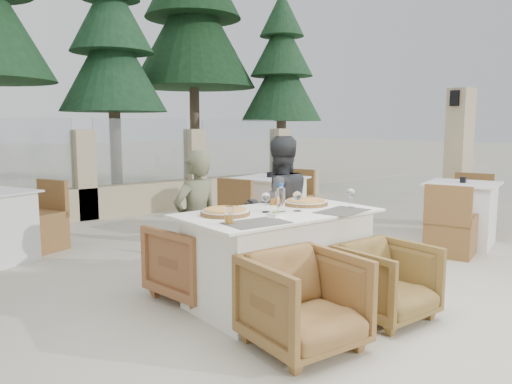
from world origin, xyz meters
TOP-DOWN VIEW (x-y plane):
  - ground at (0.00, 0.00)m, footprint 80.00×80.00m
  - perimeter_wall_far at (0.00, 4.80)m, footprint 10.00×0.34m
  - lantern_pillar at (4.20, 1.00)m, footprint 0.34×0.34m
  - pine_centre at (1.50, 7.20)m, footprint 2.20×2.20m
  - pine_mid_right at (3.80, 7.80)m, footprint 2.99×2.99m
  - pine_far_right at (5.50, 6.50)m, footprint 1.98×1.98m
  - dining_table at (-0.03, 0.09)m, footprint 1.60×0.90m
  - placemat_near_left at (-0.46, -0.18)m, footprint 0.47×0.33m
  - placemat_near_right at (0.39, -0.22)m, footprint 0.51×0.39m
  - pizza_left at (-0.46, 0.23)m, footprint 0.48×0.48m
  - pizza_right at (0.38, 0.21)m, footprint 0.43×0.43m
  - water_bottle at (-0.01, 0.08)m, footprint 0.07×0.07m
  - wine_glass_centre at (-0.13, 0.13)m, footprint 0.09×0.09m
  - wine_glass_near at (0.11, 0.02)m, footprint 0.09×0.09m
  - wine_glass_corner at (0.58, -0.13)m, footprint 0.10×0.10m
  - beer_glass_left at (-0.64, -0.09)m, footprint 0.08×0.08m
  - beer_glass_right at (0.16, 0.38)m, footprint 0.07×0.07m
  - olive_dish at (-0.21, -0.09)m, footprint 0.14×0.14m
  - armchair_far_left at (-0.47, 0.63)m, footprint 0.80×0.81m
  - armchair_far_right at (0.50, 0.89)m, footprint 0.89×0.90m
  - armchair_near_left at (-0.45, -0.66)m, footprint 0.72×0.74m
  - armchair_near_right at (0.41, -0.67)m, footprint 0.62×0.64m
  - diner_left at (-0.43, 0.72)m, footprint 0.50×0.36m
  - diner_right at (0.39, 0.57)m, footprint 0.78×0.68m
  - bg_table_b at (1.65, 2.23)m, footprint 1.82×1.31m
  - bg_table_c at (3.10, 0.28)m, footprint 1.82×1.33m

SIDE VIEW (x-z plane):
  - ground at x=0.00m, z-range 0.00..0.00m
  - armchair_near_right at x=0.41m, z-range 0.00..0.58m
  - armchair_far_right at x=0.50m, z-range 0.00..0.63m
  - armchair_near_left at x=-0.45m, z-range 0.00..0.64m
  - armchair_far_left at x=-0.47m, z-range 0.00..0.65m
  - dining_table at x=-0.03m, z-range 0.00..0.77m
  - bg_table_b at x=1.65m, z-range 0.00..0.77m
  - bg_table_c at x=3.10m, z-range 0.00..0.77m
  - diner_left at x=-0.43m, z-range 0.00..1.26m
  - diner_right at x=0.39m, z-range 0.00..1.37m
  - placemat_near_left at x=-0.46m, z-range 0.77..0.77m
  - placemat_near_right at x=0.39m, z-range 0.77..0.77m
  - olive_dish at x=-0.21m, z-range 0.77..0.81m
  - pizza_right at x=0.38m, z-range 0.77..0.82m
  - pizza_left at x=-0.46m, z-range 0.77..0.82m
  - perimeter_wall_far at x=0.00m, z-range 0.00..1.60m
  - beer_glass_right at x=0.16m, z-range 0.77..0.90m
  - beer_glass_left at x=-0.64m, z-range 0.77..0.90m
  - wine_glass_centre at x=-0.13m, z-range 0.77..0.95m
  - wine_glass_near at x=0.11m, z-range 0.77..0.95m
  - wine_glass_corner at x=0.58m, z-range 0.77..0.95m
  - water_bottle at x=-0.01m, z-range 0.77..1.00m
  - lantern_pillar at x=4.20m, z-range 0.00..2.00m
  - pine_far_right at x=5.50m, z-range 0.00..4.50m
  - pine_centre at x=1.50m, z-range 0.00..5.00m
  - pine_mid_right at x=3.80m, z-range 0.00..6.80m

